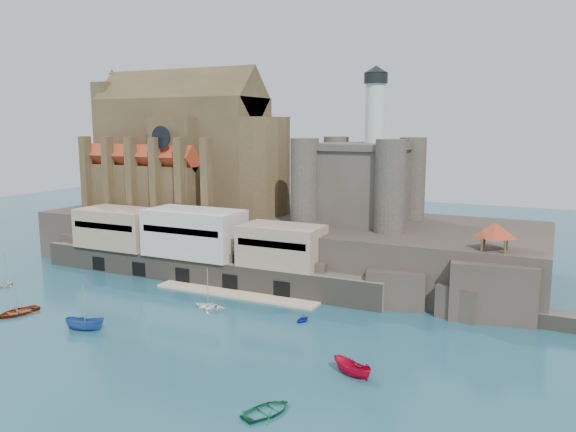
# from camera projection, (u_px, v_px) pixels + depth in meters

# --- Properties ---
(ground) EXTENTS (300.00, 300.00, 0.00)m
(ground) POSITION_uv_depth(u_px,v_px,m) (158.00, 327.00, 79.71)
(ground) COLOR #1B495A
(ground) RESTS_ON ground
(promontory) EXTENTS (100.00, 36.00, 10.00)m
(promontory) POSITION_uv_depth(u_px,v_px,m) (280.00, 242.00, 114.02)
(promontory) COLOR #2C2621
(promontory) RESTS_ON ground
(quay) EXTENTS (70.00, 12.00, 13.05)m
(quay) POSITION_uv_depth(u_px,v_px,m) (193.00, 247.00, 103.62)
(quay) COLOR #5F594C
(quay) RESTS_ON ground
(church) EXTENTS (47.00, 25.93, 30.51)m
(church) POSITION_uv_depth(u_px,v_px,m) (188.00, 154.00, 123.72)
(church) COLOR #483921
(church) RESTS_ON promontory
(castle_keep) EXTENTS (21.20, 21.20, 29.30)m
(castle_keep) POSITION_uv_depth(u_px,v_px,m) (361.00, 179.00, 106.43)
(castle_keep) COLOR #403A32
(castle_keep) RESTS_ON promontory
(rock_outcrop) EXTENTS (14.50, 10.50, 8.70)m
(rock_outcrop) POSITION_uv_depth(u_px,v_px,m) (492.00, 289.00, 84.07)
(rock_outcrop) COLOR #2C2621
(rock_outcrop) RESTS_ON ground
(pavilion) EXTENTS (6.40, 6.40, 5.40)m
(pavilion) POSITION_uv_depth(u_px,v_px,m) (495.00, 232.00, 82.82)
(pavilion) COLOR #483921
(pavilion) RESTS_ON rock_outcrop
(boat_0) EXTENTS (4.80, 2.19, 6.48)m
(boat_0) POSITION_uv_depth(u_px,v_px,m) (17.00, 314.00, 85.04)
(boat_0) COLOR #902C0C
(boat_0) RESTS_ON ground
(boat_2) EXTENTS (2.75, 2.71, 5.81)m
(boat_2) POSITION_uv_depth(u_px,v_px,m) (85.00, 330.00, 78.51)
(boat_2) COLOR #275098
(boat_2) RESTS_ON ground
(boat_3) EXTENTS (4.20, 2.73, 5.70)m
(boat_3) POSITION_uv_depth(u_px,v_px,m) (268.00, 413.00, 55.85)
(boat_3) COLOR #1A6B49
(boat_3) RESTS_ON ground
(boat_4) EXTENTS (2.65, 1.62, 3.06)m
(boat_4) POSITION_uv_depth(u_px,v_px,m) (7.00, 286.00, 99.97)
(boat_4) COLOR silver
(boat_4) RESTS_ON ground
(boat_5) EXTENTS (2.61, 2.58, 5.29)m
(boat_5) POSITION_uv_depth(u_px,v_px,m) (352.00, 375.00, 64.33)
(boat_5) COLOR #BA0627
(boat_5) RESTS_ON ground
(boat_6) EXTENTS (1.94, 4.09, 5.52)m
(boat_6) POSITION_uv_depth(u_px,v_px,m) (208.00, 308.00, 87.72)
(boat_6) COLOR white
(boat_6) RESTS_ON ground
(boat_7) EXTENTS (2.58, 1.91, 2.69)m
(boat_7) POSITION_uv_depth(u_px,v_px,m) (303.00, 321.00, 81.93)
(boat_7) COLOR #12229D
(boat_7) RESTS_ON ground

